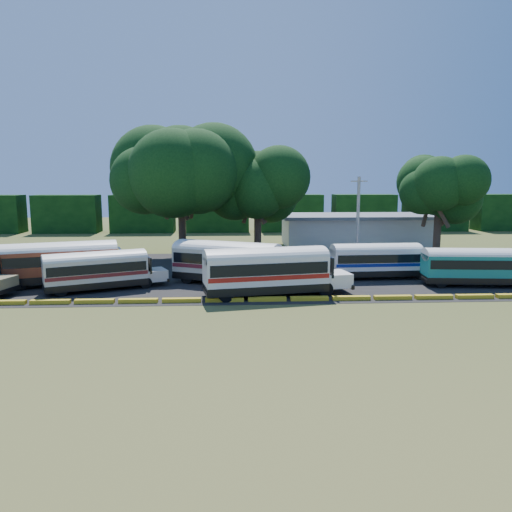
{
  "coord_description": "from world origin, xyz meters",
  "views": [
    {
      "loc": [
        1.88,
        -33.17,
        8.56
      ],
      "look_at": [
        3.98,
        6.0,
        2.46
      ],
      "focal_mm": 35.0,
      "sensor_mm": 36.0,
      "label": 1
    }
  ],
  "objects_px": {
    "bus_white_red": "(269,269)",
    "bus_teal": "(475,264)",
    "bus_cream_west": "(99,269)",
    "bus_red": "(64,260)",
    "tree_west": "(181,168)"
  },
  "relations": [
    {
      "from": "bus_red",
      "to": "bus_cream_west",
      "type": "bearing_deg",
      "value": -52.51
    },
    {
      "from": "bus_white_red",
      "to": "bus_teal",
      "type": "xyz_separation_m",
      "value": [
        16.79,
        2.56,
        -0.28
      ]
    },
    {
      "from": "bus_white_red",
      "to": "bus_teal",
      "type": "relative_size",
      "value": 1.18
    },
    {
      "from": "bus_red",
      "to": "bus_cream_west",
      "type": "relative_size",
      "value": 1.17
    },
    {
      "from": "bus_teal",
      "to": "tree_west",
      "type": "bearing_deg",
      "value": 154.13
    },
    {
      "from": "bus_white_red",
      "to": "tree_west",
      "type": "distance_m",
      "value": 20.89
    },
    {
      "from": "bus_white_red",
      "to": "bus_teal",
      "type": "bearing_deg",
      "value": -1.68
    },
    {
      "from": "bus_red",
      "to": "tree_west",
      "type": "xyz_separation_m",
      "value": [
        8.33,
        12.94,
        7.62
      ]
    },
    {
      "from": "bus_teal",
      "to": "tree_west",
      "type": "xyz_separation_m",
      "value": [
        -24.71,
        15.22,
        7.87
      ]
    },
    {
      "from": "bus_red",
      "to": "bus_white_red",
      "type": "height_order",
      "value": "bus_white_red"
    },
    {
      "from": "bus_red",
      "to": "bus_white_red",
      "type": "distance_m",
      "value": 16.95
    },
    {
      "from": "bus_red",
      "to": "bus_teal",
      "type": "bearing_deg",
      "value": -21.64
    },
    {
      "from": "bus_cream_west",
      "to": "bus_white_red",
      "type": "height_order",
      "value": "bus_white_red"
    },
    {
      "from": "bus_teal",
      "to": "tree_west",
      "type": "height_order",
      "value": "tree_west"
    },
    {
      "from": "bus_cream_west",
      "to": "bus_teal",
      "type": "xyz_separation_m",
      "value": [
        29.74,
        0.02,
        0.04
      ]
    }
  ]
}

